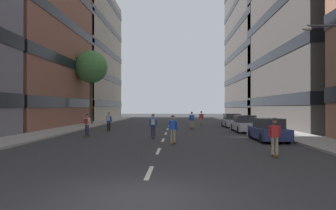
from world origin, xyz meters
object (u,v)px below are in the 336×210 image
at_px(parked_car_far, 244,124).
at_px(skater_6, 153,124).
at_px(streetlamp_right, 335,71).
at_px(skater_4, 192,119).
at_px(skater_3, 173,128).
at_px(parked_car_mid, 232,121).
at_px(skater_0, 201,118).
at_px(street_tree_near, 91,67).
at_px(skater_2, 87,123).
at_px(skater_1, 109,120).
at_px(skater_5, 275,135).
at_px(parked_car_near, 268,130).

distance_m(parked_car_far, skater_6, 9.75).
height_order(streetlamp_right, skater_4, streetlamp_right).
bearing_deg(skater_3, parked_car_mid, 67.31).
relative_size(skater_0, skater_4, 1.00).
height_order(street_tree_near, skater_2, street_tree_near).
bearing_deg(street_tree_near, skater_3, -60.64).
distance_m(skater_2, skater_6, 5.24).
bearing_deg(skater_6, parked_car_mid, 56.70).
bearing_deg(parked_car_mid, skater_1, -154.16).
xyz_separation_m(skater_2, skater_3, (6.64, -4.25, -0.03)).
bearing_deg(skater_2, skater_4, 44.49).
distance_m(parked_car_mid, skater_1, 13.92).
xyz_separation_m(parked_car_mid, skater_3, (-6.40, -15.31, 0.29)).
distance_m(skater_0, skater_1, 12.60).
height_order(street_tree_near, skater_5, street_tree_near).
distance_m(skater_4, skater_6, 9.80).
relative_size(parked_car_mid, skater_2, 2.47).
bearing_deg(skater_0, skater_4, -105.15).
xyz_separation_m(skater_0, skater_3, (-3.19, -17.72, 0.00)).
distance_m(parked_car_near, parked_car_mid, 13.34).
relative_size(streetlamp_right, skater_2, 3.65).
bearing_deg(skater_3, skater_1, 123.53).
bearing_deg(streetlamp_right, skater_2, 155.99).
bearing_deg(skater_0, skater_3, -100.22).
distance_m(parked_car_far, streetlamp_right, 12.19).
bearing_deg(parked_car_mid, skater_2, -139.70).
xyz_separation_m(parked_car_far, skater_1, (-12.52, 0.24, 0.32)).
xyz_separation_m(skater_1, skater_3, (6.12, -9.24, -0.03)).
relative_size(parked_car_near, skater_5, 2.47).
xyz_separation_m(parked_car_mid, skater_0, (-3.21, 2.41, 0.29)).
bearing_deg(streetlamp_right, skater_0, 104.72).
relative_size(streetlamp_right, skater_0, 3.65).
bearing_deg(parked_car_mid, parked_car_far, -90.00).
bearing_deg(skater_0, skater_2, -126.13).
height_order(parked_car_far, skater_1, skater_1).
height_order(parked_car_near, streetlamp_right, streetlamp_right).
bearing_deg(skater_5, skater_4, 99.88).
distance_m(street_tree_near, skater_3, 22.54).
relative_size(skater_3, skater_6, 1.00).
relative_size(streetlamp_right, skater_5, 3.65).
height_order(parked_car_near, skater_0, skater_0).
relative_size(parked_car_near, skater_0, 2.47).
height_order(streetlamp_right, skater_5, streetlamp_right).
height_order(parked_car_far, skater_6, skater_6).
relative_size(parked_car_near, skater_1, 2.47).
relative_size(parked_car_far, skater_4, 2.47).
distance_m(parked_car_far, skater_5, 13.56).
xyz_separation_m(skater_4, skater_6, (-3.28, -9.24, 0.00)).
bearing_deg(skater_6, skater_1, 127.90).
height_order(skater_2, skater_6, same).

